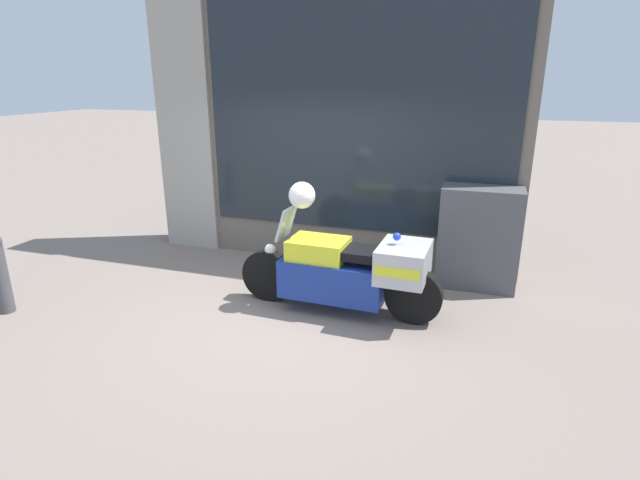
% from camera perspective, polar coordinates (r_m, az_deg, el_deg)
% --- Properties ---
extents(ground_plane, '(60.00, 60.00, 0.00)m').
position_cam_1_polar(ground_plane, '(5.97, -4.64, -8.11)').
color(ground_plane, gray).
extents(shop_building, '(5.41, 0.55, 4.15)m').
position_cam_1_polar(shop_building, '(7.37, -1.84, 13.89)').
color(shop_building, '#6B6056').
rests_on(shop_building, ground).
extents(window_display, '(4.06, 0.30, 2.06)m').
position_cam_1_polar(window_display, '(7.48, 3.91, 1.43)').
color(window_display, slate).
rests_on(window_display, ground).
extents(paramedic_motorcycle, '(2.43, 0.73, 1.21)m').
position_cam_1_polar(paramedic_motorcycle, '(5.73, 3.42, -3.48)').
color(paramedic_motorcycle, black).
rests_on(paramedic_motorcycle, ground).
extents(utility_cabinet, '(1.00, 0.51, 1.32)m').
position_cam_1_polar(utility_cabinet, '(6.73, 17.67, 0.22)').
color(utility_cabinet, '#4C4C51').
rests_on(utility_cabinet, ground).
extents(white_helmet, '(0.31, 0.31, 0.31)m').
position_cam_1_polar(white_helmet, '(5.67, -2.07, 5.14)').
color(white_helmet, white).
rests_on(white_helmet, paramedic_motorcycle).
extents(street_bollard, '(0.18, 0.18, 0.96)m').
position_cam_1_polar(street_bollard, '(6.82, -32.76, -3.11)').
color(street_bollard, '#47474C').
rests_on(street_bollard, ground).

